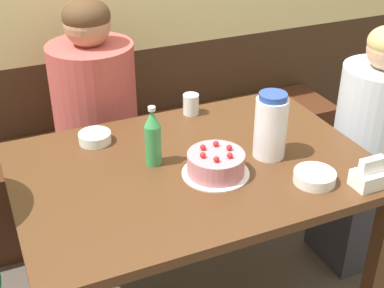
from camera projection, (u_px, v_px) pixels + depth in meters
bench_seat at (129, 173)px, 2.79m from camera, size 2.35×0.38×0.46m
dining_table at (193, 188)px, 1.92m from camera, size 1.24×0.85×0.76m
birthday_cake at (216, 164)px, 1.79m from camera, size 0.23×0.23×0.10m
water_pitcher at (271, 126)px, 1.87m from camera, size 0.12×0.12×0.24m
soju_bottle at (153, 137)px, 1.82m from camera, size 0.06×0.06×0.22m
napkin_holder at (370, 176)px, 1.73m from camera, size 0.11×0.08×0.11m
bowl_soup_white at (314, 177)px, 1.76m from camera, size 0.14×0.14×0.04m
bowl_rice_small at (95, 137)px, 2.00m from camera, size 0.12×0.12×0.04m
glass_water_tall at (191, 104)px, 2.19m from camera, size 0.07×0.07×0.09m
person_teal_shirt at (98, 130)px, 2.44m from camera, size 0.37×0.37×1.20m
person_grey_tee at (368, 158)px, 2.35m from camera, size 0.34×0.33×1.12m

